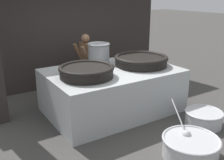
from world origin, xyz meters
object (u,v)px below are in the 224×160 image
object	(u,v)px
stock_pot	(99,53)
cook	(86,61)
prep_bowl_vegetables	(190,146)
giant_wok_far	(141,60)
giant_wok_near	(87,71)
prep_bowl_meat	(204,117)

from	to	relation	value
stock_pot	cook	world-z (taller)	cook
stock_pot	prep_bowl_vegetables	world-z (taller)	stock_pot
stock_pot	giant_wok_far	bearing A→B (deg)	-46.40
giant_wok_near	giant_wok_far	bearing A→B (deg)	4.77
giant_wok_far	stock_pot	world-z (taller)	stock_pot
cook	prep_bowl_meat	bearing A→B (deg)	109.35
giant_wok_far	prep_bowl_vegetables	bearing A→B (deg)	-106.93
giant_wok_far	stock_pot	xyz separation A→B (m)	(-0.71, 0.75, 0.12)
stock_pot	prep_bowl_meat	size ratio (longest dim) A/B	0.71
stock_pot	prep_bowl_meat	world-z (taller)	stock_pot
giant_wok_far	giant_wok_near	bearing A→B (deg)	-175.23
giant_wok_near	giant_wok_far	world-z (taller)	same
giant_wok_near	prep_bowl_vegetables	distance (m)	2.41
giant_wok_near	giant_wok_far	distance (m)	1.50
giant_wok_near	stock_pot	xyz separation A→B (m)	(0.78, 0.87, 0.12)
giant_wok_near	cook	xyz separation A→B (m)	(0.78, 1.58, -0.24)
giant_wok_near	stock_pot	size ratio (longest dim) A/B	2.07
giant_wok_near	prep_bowl_vegetables	size ratio (longest dim) A/B	0.94
cook	prep_bowl_vegetables	world-z (taller)	cook
cook	prep_bowl_vegetables	bearing A→B (deg)	89.55
prep_bowl_meat	giant_wok_near	bearing A→B (deg)	142.75
prep_bowl_vegetables	giant_wok_far	bearing A→B (deg)	73.07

